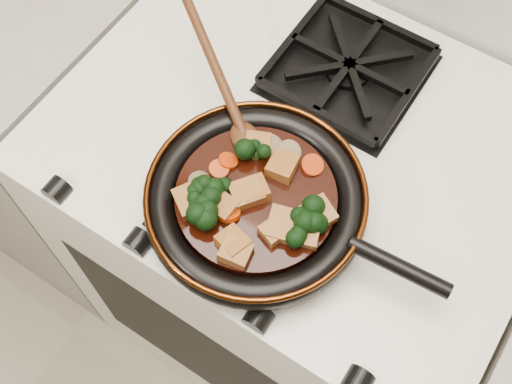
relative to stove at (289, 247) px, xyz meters
The scene contains 35 objects.
stove is the anchor object (origin of this frame).
burner_grate_front 0.48m from the stove, 90.00° to the right, with size 0.23×0.23×0.03m, color black, non-canonical shape.
burner_grate_back 0.48m from the stove, 90.00° to the left, with size 0.23×0.23×0.03m, color black, non-canonical shape.
skillet 0.52m from the stove, 84.19° to the right, with size 0.44×0.31×0.05m.
braising_sauce 0.52m from the stove, 85.10° to the right, with size 0.22×0.22×0.02m, color black.
tofu_cube_0 0.53m from the stove, 77.74° to the right, with size 0.04×0.04×0.02m, color brown.
tofu_cube_1 0.55m from the stove, 68.02° to the right, with size 0.04×0.05×0.02m, color brown.
tofu_cube_2 0.54m from the stove, 53.64° to the right, with size 0.04×0.04×0.02m, color brown.
tofu_cube_3 0.54m from the stove, 89.00° to the right, with size 0.04×0.04×0.02m, color brown.
tofu_cube_4 0.52m from the stove, 107.11° to the right, with size 0.03×0.03×0.02m, color brown.
tofu_cube_5 0.55m from the stove, 58.98° to the right, with size 0.04×0.04×0.02m, color brown.
tofu_cube_6 0.56m from the stove, 103.98° to the right, with size 0.04×0.05×0.02m, color brown.
tofu_cube_7 0.55m from the stove, 93.86° to the right, with size 0.04×0.03×0.02m, color brown.
tofu_cube_8 0.57m from the stove, 83.04° to the right, with size 0.04×0.03×0.02m, color brown.
tofu_cube_9 0.57m from the stove, 81.03° to the right, with size 0.04×0.03×0.02m, color brown.
tofu_cube_10 0.55m from the stove, 70.87° to the right, with size 0.04×0.03×0.02m, color brown.
tofu_cube_11 0.54m from the stove, 86.65° to the right, with size 0.04×0.04×0.02m, color brown.
broccoli_floret_0 0.56m from the stove, 97.15° to the right, with size 0.06×0.06×0.06m, color black, non-canonical shape.
broccoli_floret_1 0.55m from the stove, 103.46° to the right, with size 0.06×0.06×0.05m, color black, non-canonical shape.
broccoli_floret_2 0.56m from the stove, 100.99° to the right, with size 0.06×0.06×0.05m, color black, non-canonical shape.
broccoli_floret_3 0.56m from the stove, 60.86° to the right, with size 0.06×0.06×0.06m, color black, non-canonical shape.
broccoli_floret_4 0.55m from the stove, 56.17° to the right, with size 0.06×0.06×0.05m, color black, non-canonical shape.
broccoli_floret_5 0.56m from the stove, 102.15° to the right, with size 0.06×0.06×0.05m, color black, non-canonical shape.
broccoli_floret_6 0.53m from the stove, 101.10° to the right, with size 0.06×0.06×0.05m, color black, non-canonical shape.
carrot_coin_0 0.53m from the stove, 86.18° to the right, with size 0.03×0.03×0.01m, color #B62B05.
carrot_coin_1 0.54m from the stove, 109.02° to the right, with size 0.03×0.03×0.01m, color #B62B05.
carrot_coin_2 0.53m from the stove, 110.16° to the right, with size 0.03×0.03×0.01m, color #B62B05.
carrot_coin_3 0.52m from the stove, 53.15° to the right, with size 0.03×0.03×0.01m, color #B62B05.
carrot_coin_4 0.55m from the stove, 90.56° to the right, with size 0.03×0.03×0.01m, color #B62B05.
carrot_coin_5 0.52m from the stove, 107.26° to the right, with size 0.03×0.03×0.01m, color #B62B05.
mushroom_slice_0 0.52m from the stove, 109.99° to the right, with size 0.03×0.03×0.01m, color olive.
mushroom_slice_1 0.52m from the stove, 98.21° to the right, with size 0.04×0.04×0.01m, color olive.
mushroom_slice_2 0.52m from the stove, 77.76° to the right, with size 0.03×0.03×0.01m, color olive.
mushroom_slice_3 0.55m from the stove, 108.78° to the right, with size 0.03×0.03×0.01m, color olive.
wooden_spoon 0.55m from the stove, 155.72° to the right, with size 0.14×0.11×0.24m.
Camera 1 is at (0.23, 1.21, 1.73)m, focal length 45.00 mm.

